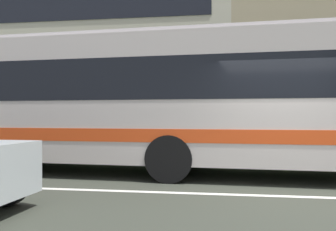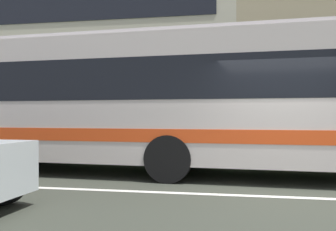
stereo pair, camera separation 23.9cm
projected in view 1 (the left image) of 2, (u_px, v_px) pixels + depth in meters
ground_plane at (291, 197)px, 6.29m from camera, size 160.00×160.00×0.00m
lane_centre_line at (291, 196)px, 6.29m from camera, size 60.00×0.16×0.01m
hedge_row_far at (215, 143)px, 11.90m from camera, size 23.75×1.10×1.05m
apartment_block_left at (60, 42)px, 22.03m from camera, size 20.27×11.00×11.74m
transit_bus at (212, 98)px, 8.58m from camera, size 12.60×3.24×3.30m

